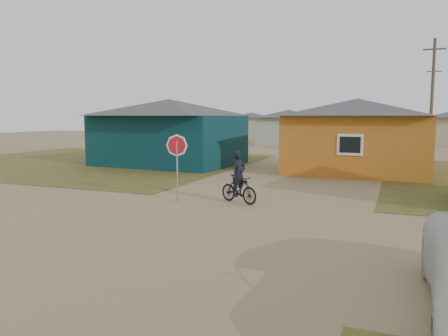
% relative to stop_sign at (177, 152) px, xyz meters
% --- Properties ---
extents(ground, '(120.00, 120.00, 0.00)m').
position_rel_stop_sign_xyz_m(ground, '(2.51, -3.24, -1.75)').
color(ground, '#927A54').
extents(grass_nw, '(20.00, 18.00, 0.00)m').
position_rel_stop_sign_xyz_m(grass_nw, '(-11.49, 9.76, -1.74)').
color(grass_nw, brown).
rests_on(grass_nw, ground).
extents(house_teal, '(8.93, 7.08, 4.00)m').
position_rel_stop_sign_xyz_m(house_teal, '(-5.99, 10.26, 0.31)').
color(house_teal, '#082A31').
rests_on(house_teal, ground).
extents(house_yellow, '(7.72, 6.76, 3.90)m').
position_rel_stop_sign_xyz_m(house_yellow, '(5.01, 10.76, 0.26)').
color(house_yellow, '#B7651C').
rests_on(house_yellow, ground).
extents(house_pale_west, '(7.04, 6.15, 3.60)m').
position_rel_stop_sign_xyz_m(house_pale_west, '(-3.49, 30.76, 0.11)').
color(house_pale_west, '#93A08A').
rests_on(house_pale_west, ground).
extents(house_pale_north, '(6.28, 5.81, 3.40)m').
position_rel_stop_sign_xyz_m(house_pale_north, '(-11.49, 42.76, 0.01)').
color(house_pale_north, '#93A08A').
rests_on(house_pale_north, ground).
extents(utility_pole_near, '(1.40, 0.20, 8.00)m').
position_rel_stop_sign_xyz_m(utility_pole_near, '(9.01, 18.76, 2.39)').
color(utility_pole_near, brown).
rests_on(utility_pole_near, ground).
extents(utility_pole_far, '(1.40, 0.20, 8.00)m').
position_rel_stop_sign_xyz_m(utility_pole_far, '(10.01, 34.76, 2.39)').
color(utility_pole_far, brown).
rests_on(utility_pole_far, ground).
extents(stop_sign, '(0.76, 0.22, 2.36)m').
position_rel_stop_sign_xyz_m(stop_sign, '(0.00, 0.00, 0.00)').
color(stop_sign, gray).
rests_on(stop_sign, ground).
extents(cyclist, '(1.65, 1.03, 1.81)m').
position_rel_stop_sign_xyz_m(cyclist, '(2.07, 0.59, -1.09)').
color(cyclist, black).
rests_on(cyclist, ground).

